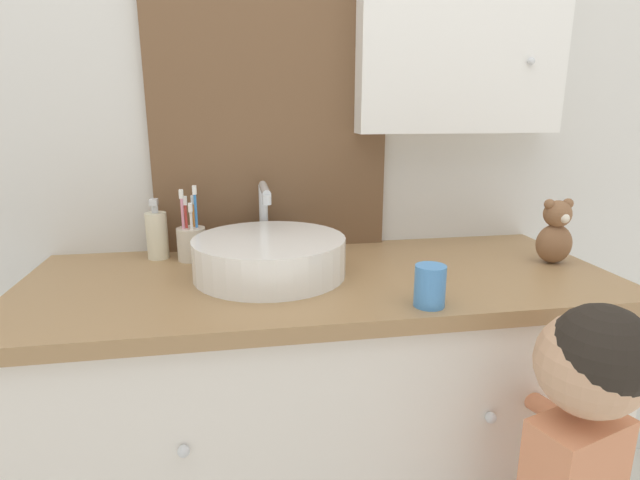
{
  "coord_description": "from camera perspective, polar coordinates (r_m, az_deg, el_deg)",
  "views": [
    {
      "loc": [
        -0.2,
        -0.81,
        1.26
      ],
      "look_at": [
        -0.01,
        0.26,
        0.97
      ],
      "focal_mm": 28.0,
      "sensor_mm": 36.0,
      "label": 1
    }
  ],
  "objects": [
    {
      "name": "wall_back",
      "position": [
        1.45,
        -0.69,
        15.61
      ],
      "size": [
        3.2,
        0.18,
        2.5
      ],
      "color": "silver",
      "rests_on": "ground_plane"
    },
    {
      "name": "vanity_counter",
      "position": [
        1.4,
        0.17,
        -20.98
      ],
      "size": [
        1.4,
        0.57,
        0.87
      ],
      "color": "silver",
      "rests_on": "ground_plane"
    },
    {
      "name": "sink_basin",
      "position": [
        1.2,
        -5.73,
        -1.67
      ],
      "size": [
        0.36,
        0.42,
        0.2
      ],
      "color": "white",
      "rests_on": "vanity_counter"
    },
    {
      "name": "toothbrush_holder",
      "position": [
        1.35,
        -14.48,
        -0.11
      ],
      "size": [
        0.07,
        0.07,
        0.2
      ],
      "color": "beige",
      "rests_on": "vanity_counter"
    },
    {
      "name": "soap_dispenser",
      "position": [
        1.39,
        -18.13,
        0.61
      ],
      "size": [
        0.06,
        0.06,
        0.16
      ],
      "color": "beige",
      "rests_on": "vanity_counter"
    },
    {
      "name": "child_figure",
      "position": [
        1.11,
        27.16,
        -21.93
      ],
      "size": [
        0.2,
        0.45,
        0.94
      ],
      "color": "slate",
      "rests_on": "ground_plane"
    },
    {
      "name": "teddy_bear",
      "position": [
        1.41,
        25.3,
        0.74
      ],
      "size": [
        0.09,
        0.08,
        0.17
      ],
      "color": "brown",
      "rests_on": "vanity_counter"
    },
    {
      "name": "drinking_cup",
      "position": [
        1.03,
        12.45,
        -5.14
      ],
      "size": [
        0.06,
        0.06,
        0.09
      ],
      "primitive_type": "cylinder",
      "color": "#4789D1",
      "rests_on": "vanity_counter"
    }
  ]
}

